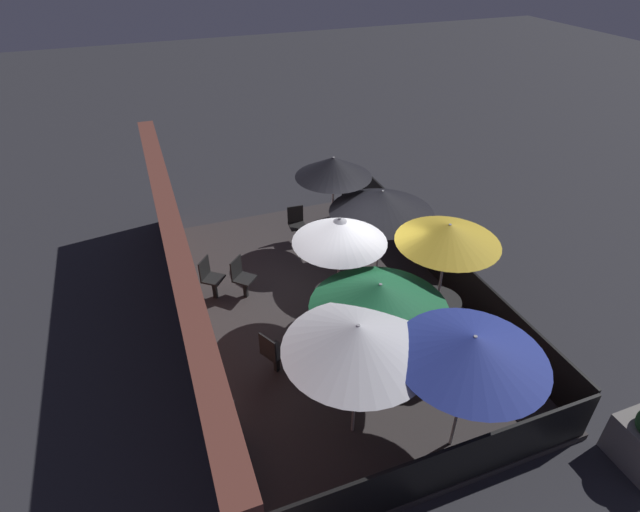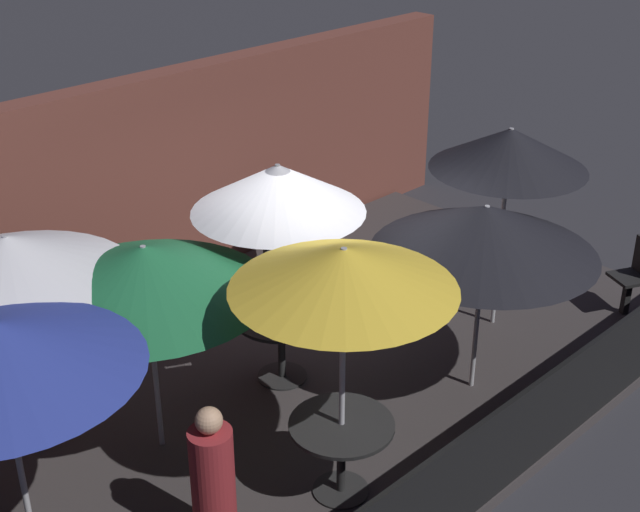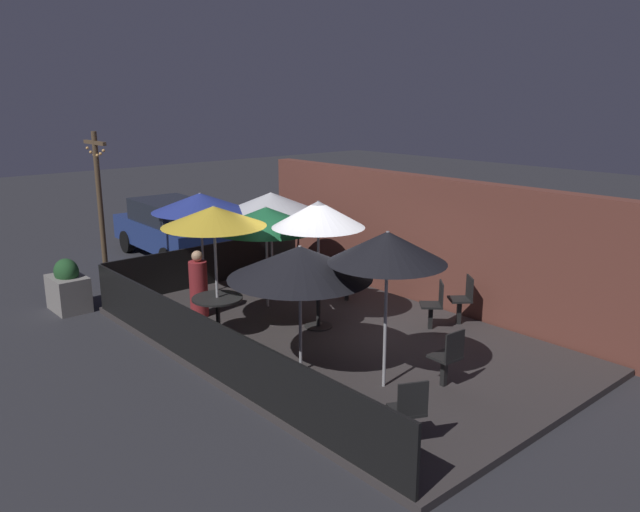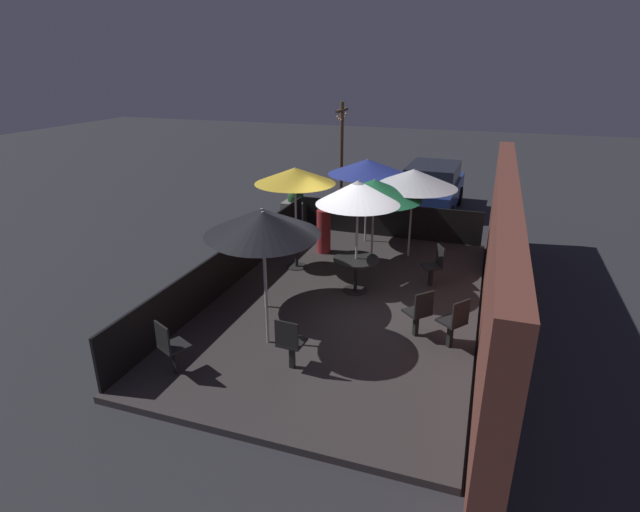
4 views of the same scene
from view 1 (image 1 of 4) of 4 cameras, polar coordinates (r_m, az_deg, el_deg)
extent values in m
plane|color=#2D2D33|center=(10.68, 1.35, -6.33)|extent=(60.00, 60.00, 0.00)
cube|color=#383333|center=(10.64, 1.35, -6.08)|extent=(8.73, 5.35, 0.12)
cube|color=brown|center=(9.33, -15.37, -3.62)|extent=(10.33, 0.36, 2.81)
cube|color=black|center=(11.37, 13.79, -0.83)|extent=(8.53, 0.05, 0.95)
cube|color=black|center=(7.75, 14.31, -22.48)|extent=(0.05, 5.15, 0.95)
cylinder|color=#B2B2B7|center=(9.47, 2.15, -2.08)|extent=(0.05, 0.05, 2.45)
cone|color=silver|center=(8.92, 2.28, 2.99)|extent=(1.74, 1.74, 0.49)
cylinder|color=#B2B2B7|center=(9.58, 13.63, -2.74)|extent=(0.05, 0.05, 2.44)
cone|color=gold|center=(9.01, 14.50, 2.54)|extent=(1.87, 1.87, 0.36)
cylinder|color=#B2B2B7|center=(7.64, 4.04, -14.16)|extent=(0.05, 0.05, 2.25)
cone|color=silver|center=(6.99, 4.34, -9.23)|extent=(2.16, 2.16, 0.44)
cylinder|color=#B2B2B7|center=(11.12, 6.83, 2.64)|extent=(0.05, 0.05, 2.08)
cone|color=black|center=(10.74, 7.11, 6.21)|extent=(2.27, 2.27, 0.51)
cylinder|color=#B2B2B7|center=(11.79, 1.48, 5.80)|extent=(0.05, 0.05, 2.43)
cone|color=black|center=(11.35, 1.56, 10.15)|extent=(1.75, 1.75, 0.47)
cylinder|color=#B2B2B7|center=(7.72, 15.90, -14.98)|extent=(0.05, 0.05, 2.28)
cone|color=#283893|center=(7.05, 17.10, -9.94)|extent=(2.10, 2.10, 0.40)
cylinder|color=#B2B2B7|center=(8.47, 6.45, -8.92)|extent=(0.05, 0.05, 2.13)
cone|color=#1E6B3D|center=(7.92, 6.83, -4.53)|extent=(2.25, 2.25, 0.47)
cylinder|color=black|center=(10.23, 2.01, -7.56)|extent=(0.54, 0.54, 0.02)
cylinder|color=black|center=(10.00, 2.05, -6.06)|extent=(0.08, 0.08, 0.72)
cylinder|color=black|center=(9.76, 2.09, -4.37)|extent=(0.98, 0.98, 0.04)
cylinder|color=black|center=(10.33, 12.73, -8.10)|extent=(0.51, 0.51, 0.02)
cylinder|color=black|center=(10.10, 12.98, -6.64)|extent=(0.08, 0.08, 0.71)
cylinder|color=black|center=(9.87, 13.25, -5.00)|extent=(0.93, 0.93, 0.04)
cube|color=black|center=(9.19, -5.00, -11.90)|extent=(0.11, 0.11, 0.44)
cube|color=black|center=(9.01, -5.08, -10.84)|extent=(0.54, 0.54, 0.04)
cube|color=black|center=(8.76, -6.01, -10.34)|extent=(0.37, 0.21, 0.44)
cube|color=black|center=(12.56, -2.57, 2.50)|extent=(0.09, 0.09, 0.45)
cube|color=black|center=(12.43, -2.60, 3.46)|extent=(0.43, 0.43, 0.04)
cube|color=black|center=(12.46, -2.84, 4.82)|extent=(0.06, 0.40, 0.44)
cube|color=black|center=(13.67, 3.27, 5.34)|extent=(0.11, 0.11, 0.46)
cube|color=black|center=(13.55, 3.30, 6.28)|extent=(0.54, 0.54, 0.04)
cube|color=black|center=(13.60, 3.37, 7.52)|extent=(0.20, 0.37, 0.44)
cube|color=black|center=(10.94, -11.94, -3.65)|extent=(0.11, 0.11, 0.48)
cube|color=black|center=(10.79, -12.10, -2.56)|extent=(0.56, 0.56, 0.04)
cube|color=black|center=(10.73, -13.10, -1.36)|extent=(0.33, 0.27, 0.44)
cube|color=black|center=(10.86, -8.52, -3.63)|extent=(0.11, 0.11, 0.45)
cube|color=black|center=(10.71, -8.63, -2.59)|extent=(0.57, 0.57, 0.04)
cube|color=black|center=(10.66, -9.57, -1.32)|extent=(0.31, 0.30, 0.44)
cylinder|color=maroon|center=(9.14, 15.44, -10.58)|extent=(0.50, 0.50, 1.13)
sphere|color=tan|center=(8.69, 16.11, -7.39)|extent=(0.22, 0.22, 0.22)
camera|label=2|loc=(9.27, 59.40, 9.51)|focal=50.00mm
camera|label=3|loc=(18.89, 14.57, 25.65)|focal=35.00mm
camera|label=4|loc=(16.77, -20.55, 25.04)|focal=28.00mm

